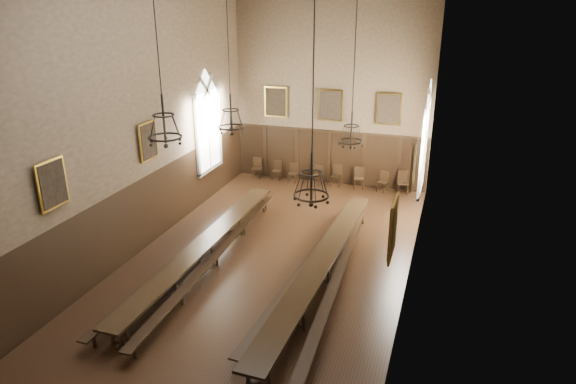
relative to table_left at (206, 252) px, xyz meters
The scene contains 33 objects.
floor 1.97m from the table_left, ahead, with size 9.00×18.00×0.02m, color black.
wall_back 10.09m from the table_left, 77.94° to the left, with size 9.00×0.02×9.00m, color #766148.
wall_front 10.08m from the table_left, 77.92° to the right, with size 9.00×0.02×9.00m, color #766148.
wall_left 4.84m from the table_left, behind, with size 0.02×18.00×9.00m, color #766148.
wall_right 7.63m from the table_left, ahead, with size 0.02×18.00×9.00m, color #766148.
wainscot_panelling 2.11m from the table_left, ahead, with size 9.00×18.00×2.50m, color black, non-canonical shape.
table_left is the anchor object (origin of this frame).
table_right 3.93m from the table_left, ahead, with size 1.08×10.78×0.84m.
bench_left_outer 0.63m from the table_left, behind, with size 0.41×10.58×0.48m.
bench_left_inner 0.44m from the table_left, ahead, with size 0.58×10.52×0.47m.
bench_right_inner 3.34m from the table_left, ahead, with size 0.86×9.59×0.43m.
bench_right_outer 4.45m from the table_left, ahead, with size 0.78×10.54×0.47m.
chair_0 8.71m from the table_left, 100.36° to the left, with size 0.47×0.47×0.97m.
chair_1 8.63m from the table_left, 93.71° to the left, with size 0.40×0.40×0.90m.
chair_2 8.48m from the table_left, 87.90° to the left, with size 0.42×0.42×0.92m.
chair_3 8.63m from the table_left, 80.04° to the left, with size 0.47×0.47×0.91m.
chair_4 8.95m from the table_left, 74.54° to the left, with size 0.47×0.47×1.00m.
chair_5 9.27m from the table_left, 68.15° to the left, with size 0.51×0.51×1.00m.
chair_6 9.69m from the table_left, 62.22° to the left, with size 0.49×0.49×0.91m.
chair_7 10.14m from the table_left, 57.73° to the left, with size 0.57×0.57×1.03m.
chandelier_back_left 4.66m from the table_left, 90.85° to the left, with size 0.92×0.92×5.13m.
chandelier_back_right 6.18m from the table_left, 27.73° to the left, with size 0.78×0.78×5.20m.
chandelier_front_left 5.16m from the table_left, 85.48° to the right, with size 0.90×0.90×4.33m.
chandelier_front_right 6.28m from the table_left, 31.31° to the right, with size 0.86×0.86×5.29m.
portrait_back_0 9.51m from the table_left, 94.33° to the left, with size 1.10×0.12×1.40m.
portrait_back_1 9.68m from the table_left, 77.77° to the left, with size 1.10×0.12×1.40m.
portrait_back_2 10.51m from the table_left, 63.01° to the left, with size 1.10×0.12×1.40m.
portrait_left_0 4.23m from the table_left, 157.64° to the left, with size 0.12×1.00×1.30m.
portrait_left_1 5.39m from the table_left, 125.10° to the right, with size 0.12×1.00×1.30m.
portrait_right_0 7.19m from the table_left, ahead, with size 0.12×1.00×1.30m.
portrait_right_1 7.93m from the table_left, 28.97° to the right, with size 0.12×1.00×1.30m.
window_right 8.93m from the table_left, 40.91° to the left, with size 0.20×2.20×4.60m, color white, non-canonical shape.
window_left 6.75m from the table_left, 114.43° to the left, with size 0.20×2.20×4.60m, color white, non-canonical shape.
Camera 1 is at (5.32, -13.47, 8.21)m, focal length 32.00 mm.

